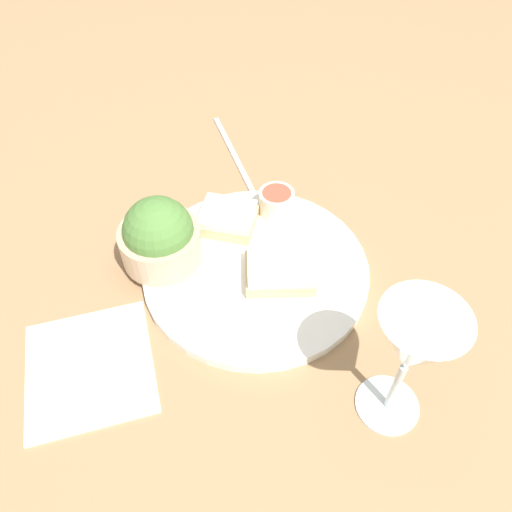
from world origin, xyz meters
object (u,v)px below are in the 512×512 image
object	(u,v)px
sauce_ramekin	(276,201)
cheese_toast_near	(280,271)
salad_bowl	(160,237)
cheese_toast_far	(227,218)
wine_glass	(413,348)
fork	(233,151)
napkin	(89,367)

from	to	relation	value
sauce_ramekin	cheese_toast_near	distance (m)	0.12
salad_bowl	cheese_toast_far	size ratio (longest dim) A/B	1.32
sauce_ramekin	cheese_toast_far	world-z (taller)	sauce_ramekin
cheese_toast_far	sauce_ramekin	bearing A→B (deg)	-147.52
wine_glass	fork	size ratio (longest dim) A/B	0.93
fork	napkin	bearing A→B (deg)	80.07
sauce_ramekin	cheese_toast_far	distance (m)	0.07
salad_bowl	sauce_ramekin	size ratio (longest dim) A/B	2.10
wine_glass	cheese_toast_near	bearing A→B (deg)	-45.14
salad_bowl	napkin	size ratio (longest dim) A/B	0.53
sauce_ramekin	fork	distance (m)	0.17
sauce_ramekin	wine_glass	world-z (taller)	wine_glass
cheese_toast_near	wine_glass	xyz separation A→B (m)	(-0.14, 0.14, 0.09)
napkin	sauce_ramekin	bearing A→B (deg)	-121.17
cheese_toast_far	wine_glass	distance (m)	0.33
wine_glass	fork	xyz separation A→B (m)	(0.26, -0.40, -0.12)
cheese_toast_far	fork	xyz separation A→B (m)	(0.03, -0.18, -0.02)
sauce_ramekin	salad_bowl	bearing A→B (deg)	40.43
cheese_toast_near	napkin	distance (m)	0.25
salad_bowl	cheese_toast_far	bearing A→B (deg)	-133.78
cheese_toast_far	wine_glass	size ratio (longest dim) A/B	0.47
fork	salad_bowl	bearing A→B (deg)	81.71
cheese_toast_far	fork	world-z (taller)	cheese_toast_far
wine_glass	sauce_ramekin	bearing A→B (deg)	-57.77
sauce_ramekin	fork	xyz separation A→B (m)	(0.09, -0.14, -0.03)
wine_glass	salad_bowl	bearing A→B (deg)	-26.55
napkin	cheese_toast_far	bearing A→B (deg)	-113.99
sauce_ramekin	wine_glass	size ratio (longest dim) A/B	0.30
napkin	fork	distance (m)	0.42
cheese_toast_far	cheese_toast_near	bearing A→B (deg)	137.12
salad_bowl	sauce_ramekin	distance (m)	0.17
cheese_toast_near	fork	distance (m)	0.28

